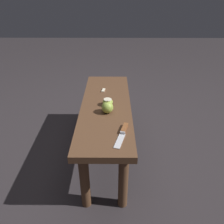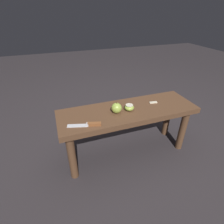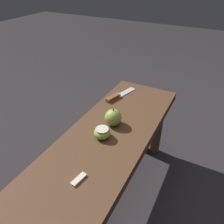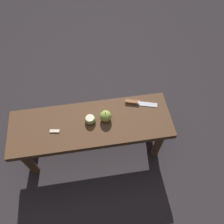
{
  "view_description": "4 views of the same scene",
  "coord_description": "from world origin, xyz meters",
  "px_view_note": "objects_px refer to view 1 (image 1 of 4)",
  "views": [
    {
      "loc": [
        -1.27,
        -0.05,
        1.12
      ],
      "look_at": [
        -0.14,
        -0.04,
        0.44
      ],
      "focal_mm": 35.0,
      "sensor_mm": 36.0,
      "label": 1
    },
    {
      "loc": [
        -0.48,
        -0.99,
        1.05
      ],
      "look_at": [
        -0.14,
        -0.04,
        0.44
      ],
      "focal_mm": 28.0,
      "sensor_mm": 36.0,
      "label": 2
    },
    {
      "loc": [
        0.58,
        0.34,
        1.0
      ],
      "look_at": [
        -0.14,
        -0.04,
        0.44
      ],
      "focal_mm": 35.0,
      "sensor_mm": 36.0,
      "label": 3
    },
    {
      "loc": [
        -0.03,
        0.68,
        1.6
      ],
      "look_at": [
        -0.14,
        -0.04,
        0.44
      ],
      "focal_mm": 35.0,
      "sensor_mm": 36.0,
      "label": 4
    }
  ],
  "objects_px": {
    "wooden_bench": "(106,114)",
    "knife": "(123,132)",
    "apple_whole": "(107,107)",
    "apple_cut": "(108,102)"
  },
  "relations": [
    {
      "from": "wooden_bench",
      "to": "apple_whole",
      "type": "relative_size",
      "value": 12.26
    },
    {
      "from": "wooden_bench",
      "to": "knife",
      "type": "height_order",
      "value": "knife"
    },
    {
      "from": "knife",
      "to": "apple_whole",
      "type": "relative_size",
      "value": 2.54
    },
    {
      "from": "wooden_bench",
      "to": "apple_cut",
      "type": "height_order",
      "value": "apple_cut"
    },
    {
      "from": "wooden_bench",
      "to": "apple_whole",
      "type": "height_order",
      "value": "apple_whole"
    },
    {
      "from": "wooden_bench",
      "to": "knife",
      "type": "xyz_separation_m",
      "value": [
        -0.31,
        -0.1,
        0.08
      ]
    },
    {
      "from": "apple_whole",
      "to": "knife",
      "type": "bearing_deg",
      "value": -157.32
    },
    {
      "from": "apple_whole",
      "to": "wooden_bench",
      "type": "bearing_deg",
      "value": 7.53
    },
    {
      "from": "wooden_bench",
      "to": "knife",
      "type": "bearing_deg",
      "value": -161.79
    },
    {
      "from": "knife",
      "to": "apple_cut",
      "type": "height_order",
      "value": "apple_cut"
    }
  ]
}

